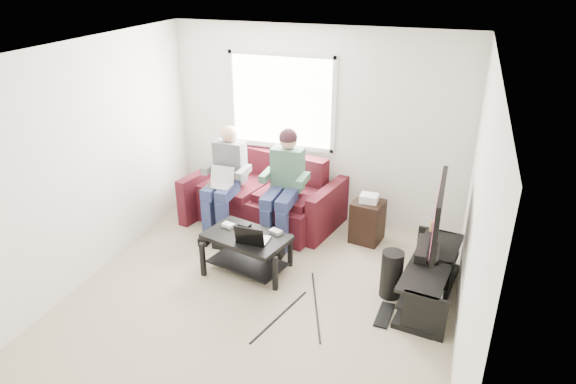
{
  "coord_description": "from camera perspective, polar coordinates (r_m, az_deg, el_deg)",
  "views": [
    {
      "loc": [
        1.75,
        -4.08,
        3.34
      ],
      "look_at": [
        0.15,
        0.6,
        1.08
      ],
      "focal_mm": 32.0,
      "sensor_mm": 36.0,
      "label": 1
    }
  ],
  "objects": [
    {
      "name": "controller_b",
      "position": [
        6.03,
        -4.85,
        -3.7
      ],
      "size": [
        0.16,
        0.12,
        0.04
      ],
      "primitive_type": "cube",
      "rotation": [
        0.0,
        0.0,
        -0.22
      ],
      "color": "black",
      "rests_on": "coffee_table"
    },
    {
      "name": "laptop_silver",
      "position": [
        6.56,
        -7.6,
        1.17
      ],
      "size": [
        0.35,
        0.26,
        0.24
      ],
      "primitive_type": null,
      "rotation": [
        0.0,
        0.0,
        -0.14
      ],
      "color": "silver",
      "rests_on": "person_left"
    },
    {
      "name": "wall_front",
      "position": [
        3.25,
        -19.96,
        -16.03
      ],
      "size": [
        4.5,
        0.0,
        4.5
      ],
      "primitive_type": "plane",
      "rotation": [
        -1.57,
        0.0,
        0.0
      ],
      "color": "white",
      "rests_on": "floor"
    },
    {
      "name": "console_black",
      "position": [
        5.67,
        15.51,
        -9.04
      ],
      "size": [
        0.38,
        0.3,
        0.07
      ],
      "primitive_type": "cube",
      "color": "black",
      "rests_on": "tv_stand"
    },
    {
      "name": "subwoofer",
      "position": [
        5.64,
        11.43,
        -8.95
      ],
      "size": [
        0.23,
        0.23,
        0.53
      ],
      "primitive_type": "cylinder",
      "color": "black",
      "rests_on": "floor"
    },
    {
      "name": "person_right",
      "position": [
        6.4,
        -0.44,
        1.5
      ],
      "size": [
        0.4,
        0.71,
        1.43
      ],
      "color": "navy",
      "rests_on": "sofa"
    },
    {
      "name": "controller_a",
      "position": [
        6.05,
        -6.64,
        -3.68
      ],
      "size": [
        0.16,
        0.12,
        0.04
      ],
      "primitive_type": "cube",
      "rotation": [
        0.0,
        0.0,
        -0.25
      ],
      "color": "silver",
      "rests_on": "coffee_table"
    },
    {
      "name": "laptop_black",
      "position": [
        5.7,
        -3.89,
        -4.33
      ],
      "size": [
        0.39,
        0.33,
        0.24
      ],
      "primitive_type": null,
      "rotation": [
        0.0,
        0.0,
        -0.28
      ],
      "color": "black",
      "rests_on": "coffee_table"
    },
    {
      "name": "coffee_table",
      "position": [
        5.92,
        -4.6,
        -5.84
      ],
      "size": [
        1.05,
        0.79,
        0.47
      ],
      "color": "black",
      "rests_on": "floor"
    },
    {
      "name": "end_table",
      "position": [
        6.63,
        8.82,
        -3.11
      ],
      "size": [
        0.37,
        0.37,
        0.65
      ],
      "color": "black",
      "rests_on": "floor"
    },
    {
      "name": "sofa",
      "position": [
        7.03,
        -2.59,
        -0.75
      ],
      "size": [
        2.15,
        1.26,
        0.92
      ],
      "color": "#471115",
      "rests_on": "floor"
    },
    {
      "name": "soundbar",
      "position": [
        5.68,
        14.69,
        -6.11
      ],
      "size": [
        0.12,
        0.5,
        0.1
      ],
      "primitive_type": "cube",
      "color": "black",
      "rests_on": "tv_stand"
    },
    {
      "name": "wall_right",
      "position": [
        4.57,
        19.95,
        -3.54
      ],
      "size": [
        0.0,
        4.5,
        4.5
      ],
      "primitive_type": "plane",
      "rotation": [
        1.57,
        0.0,
        -1.57
      ],
      "color": "white",
      "rests_on": "floor"
    },
    {
      "name": "wall_back",
      "position": [
        6.88,
        3.29,
        7.29
      ],
      "size": [
        4.5,
        0.0,
        4.5
      ],
      "primitive_type": "plane",
      "rotation": [
        1.57,
        0.0,
        0.0
      ],
      "color": "white",
      "rests_on": "floor"
    },
    {
      "name": "wall_left",
      "position": [
        5.9,
        -22.21,
        2.49
      ],
      "size": [
        0.0,
        4.5,
        4.5
      ],
      "primitive_type": "plane",
      "rotation": [
        1.57,
        0.0,
        1.57
      ],
      "color": "white",
      "rests_on": "floor"
    },
    {
      "name": "tv",
      "position": [
        5.49,
        16.35,
        -2.59
      ],
      "size": [
        0.12,
        1.1,
        0.81
      ],
      "color": "black",
      "rests_on": "tv_stand"
    },
    {
      "name": "console_grey",
      "position": [
        5.97,
        15.79,
        -7.21
      ],
      "size": [
        0.34,
        0.26,
        0.08
      ],
      "primitive_type": "cube",
      "color": "gray",
      "rests_on": "tv_stand"
    },
    {
      "name": "ceiling",
      "position": [
        4.5,
        -4.46,
        15.07
      ],
      "size": [
        4.5,
        4.5,
        0.0
      ],
      "primitive_type": "plane",
      "rotation": [
        3.14,
        0.0,
        0.0
      ],
      "color": "white",
      "rests_on": "wall_back"
    },
    {
      "name": "console_white",
      "position": [
        5.38,
        15.19,
        -11.07
      ],
      "size": [
        0.3,
        0.22,
        0.06
      ],
      "primitive_type": "cube",
      "color": "silver",
      "rests_on": "tv_stand"
    },
    {
      "name": "floor",
      "position": [
        5.55,
        -3.57,
        -12.43
      ],
      "size": [
        4.5,
        4.5,
        0.0
      ],
      "primitive_type": "plane",
      "color": "tan",
      "rests_on": "ground"
    },
    {
      "name": "person_left",
      "position": [
        6.7,
        -6.98,
        1.82
      ],
      "size": [
        0.4,
        0.7,
        1.39
      ],
      "color": "navy",
      "rests_on": "sofa"
    },
    {
      "name": "drink_cup",
      "position": [
        6.14,
        15.82,
        -3.7
      ],
      "size": [
        0.08,
        0.08,
        0.12
      ],
      "primitive_type": "cylinder",
      "color": "#9B6E42",
      "rests_on": "tv_stand"
    },
    {
      "name": "window",
      "position": [
        6.92,
        -0.74,
        10.03
      ],
      "size": [
        1.48,
        0.04,
        1.28
      ],
      "color": "white",
      "rests_on": "wall_back"
    },
    {
      "name": "keyboard_floor",
      "position": [
        5.48,
        10.66,
        -13.27
      ],
      "size": [
        0.16,
        0.42,
        0.02
      ],
      "primitive_type": "cube",
      "rotation": [
        0.0,
        0.0,
        -0.06
      ],
      "color": "black",
      "rests_on": "floor"
    },
    {
      "name": "controller_c",
      "position": [
        5.87,
        -1.37,
        -4.44
      ],
      "size": [
        0.16,
        0.13,
        0.04
      ],
      "primitive_type": "cube",
      "rotation": [
        0.0,
        0.0,
        -0.36
      ],
      "color": "gray",
      "rests_on": "coffee_table"
    },
    {
      "name": "tv_stand",
      "position": [
        5.75,
        15.47,
        -9.39
      ],
      "size": [
        0.61,
        1.45,
        0.46
      ],
      "color": "black",
      "rests_on": "floor"
    }
  ]
}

